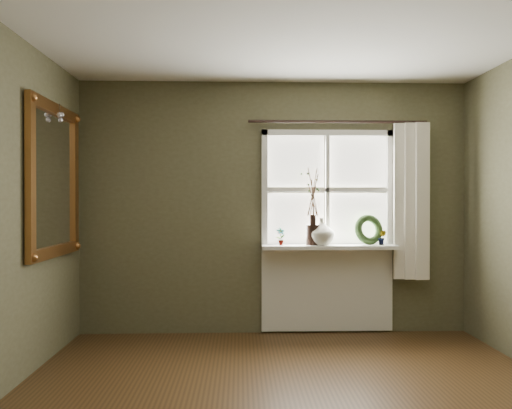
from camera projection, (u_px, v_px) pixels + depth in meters
The scene contains 12 objects.
wall_back at pixel (274, 207), 5.22m from camera, with size 4.00×0.10×2.60m, color brown.
window_frame at pixel (327, 190), 5.16m from camera, with size 1.36×0.06×1.24m.
window_sill at pixel (329, 247), 5.06m from camera, with size 1.36×0.26×0.04m, color white.
window_apron at pixel (327, 288), 5.17m from camera, with size 1.36×0.04×0.88m, color white.
dark_jug at pixel (313, 235), 5.05m from camera, with size 0.14×0.14×0.21m, color black.
cream_vase at pixel (322, 232), 5.05m from camera, with size 0.26×0.26×0.27m, color beige.
wreath at pixel (369, 233), 5.11m from camera, with size 0.32×0.32×0.08m, color #263D1B.
potted_plant_left at pixel (281, 236), 5.04m from camera, with size 0.09×0.06×0.18m, color #263D1B.
potted_plant_right at pixel (382, 237), 5.07m from camera, with size 0.08×0.07×0.15m, color #263D1B.
curtain at pixel (411, 201), 5.09m from camera, with size 0.36×0.12×1.59m, color white.
curtain_rod at pixel (338, 122), 5.10m from camera, with size 0.03×0.03×1.84m, color black.
gilt_mirror at pixel (55, 180), 4.32m from camera, with size 0.10×1.11×1.33m.
Camera 1 is at (-0.35, -2.91, 1.36)m, focal length 35.00 mm.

